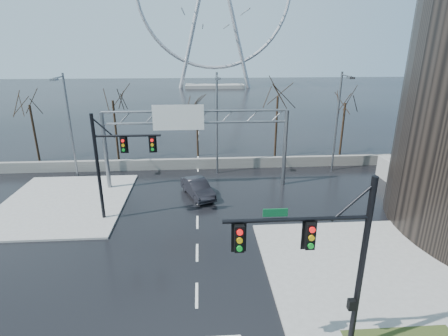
{
  "coord_description": "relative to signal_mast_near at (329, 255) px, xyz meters",
  "views": [
    {
      "loc": [
        0.41,
        -15.08,
        12.34
      ],
      "look_at": [
        2.02,
        8.59,
        4.0
      ],
      "focal_mm": 28.0,
      "sensor_mm": 36.0,
      "label": 1
    }
  ],
  "objects": [
    {
      "name": "ground",
      "position": [
        -5.14,
        4.04,
        -4.87
      ],
      "size": [
        260.0,
        260.0,
        0.0
      ],
      "primitive_type": "plane",
      "color": "black",
      "rests_on": "ground"
    },
    {
      "name": "barrier_wall",
      "position": [
        -5.14,
        24.04,
        -4.32
      ],
      "size": [
        52.0,
        0.5,
        1.1
      ],
      "primitive_type": "cube",
      "color": "slate",
      "rests_on": "ground"
    },
    {
      "name": "sidewalk_right_ext",
      "position": [
        4.86,
        6.04,
        -4.8
      ],
      "size": [
        12.0,
        10.0,
        0.15
      ],
      "primitive_type": "cube",
      "color": "gray",
      "rests_on": "ground"
    },
    {
      "name": "signal_mast_near",
      "position": [
        0.0,
        0.0,
        0.0
      ],
      "size": [
        5.52,
        0.41,
        8.0
      ],
      "color": "black",
      "rests_on": "ground"
    },
    {
      "name": "streetlight_left",
      "position": [
        -17.14,
        22.2,
        1.01
      ],
      "size": [
        0.5,
        2.55,
        10.0
      ],
      "color": "slate",
      "rests_on": "ground"
    },
    {
      "name": "tree_right",
      "position": [
        3.86,
        27.54,
        1.34
      ],
      "size": [
        3.9,
        3.9,
        7.8
      ],
      "color": "black",
      "rests_on": "ground"
    },
    {
      "name": "tree_far_left",
      "position": [
        -23.14,
        28.04,
        0.7
      ],
      "size": [
        3.5,
        3.5,
        7.0
      ],
      "color": "black",
      "rests_on": "ground"
    },
    {
      "name": "tree_center",
      "position": [
        -5.14,
        28.54,
        0.3
      ],
      "size": [
        3.25,
        3.25,
        6.5
      ],
      "color": "black",
      "rests_on": "ground"
    },
    {
      "name": "sign_gantry",
      "position": [
        -5.52,
        19.0,
        0.31
      ],
      "size": [
        16.36,
        0.4,
        7.6
      ],
      "color": "slate",
      "rests_on": "ground"
    },
    {
      "name": "tree_left",
      "position": [
        -14.14,
        27.54,
        1.1
      ],
      "size": [
        3.75,
        3.75,
        7.5
      ],
      "color": "black",
      "rests_on": "ground"
    },
    {
      "name": "sidewalk_far",
      "position": [
        -16.14,
        16.04,
        -4.8
      ],
      "size": [
        10.0,
        12.0,
        0.15
      ],
      "primitive_type": "cube",
      "color": "gray",
      "rests_on": "ground"
    },
    {
      "name": "signal_mast_far",
      "position": [
        -11.01,
        13.0,
        -0.04
      ],
      "size": [
        4.72,
        0.41,
        8.0
      ],
      "color": "black",
      "rests_on": "ground"
    },
    {
      "name": "streetlight_mid",
      "position": [
        -3.14,
        22.2,
        1.01
      ],
      "size": [
        0.5,
        2.55,
        10.0
      ],
      "color": "slate",
      "rests_on": "ground"
    },
    {
      "name": "car",
      "position": [
        -5.11,
        16.82,
        -4.12
      ],
      "size": [
        3.18,
        4.81,
        1.5
      ],
      "primitive_type": "imported",
      "rotation": [
        0.0,
        0.0,
        0.39
      ],
      "color": "black",
      "rests_on": "ground"
    },
    {
      "name": "tree_far_right",
      "position": [
        11.86,
        28.04,
        0.54
      ],
      "size": [
        3.4,
        3.4,
        6.8
      ],
      "color": "black",
      "rests_on": "ground"
    },
    {
      "name": "streetlight_right",
      "position": [
        8.86,
        22.2,
        1.01
      ],
      "size": [
        0.5,
        2.55,
        10.0
      ],
      "color": "slate",
      "rests_on": "ground"
    }
  ]
}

